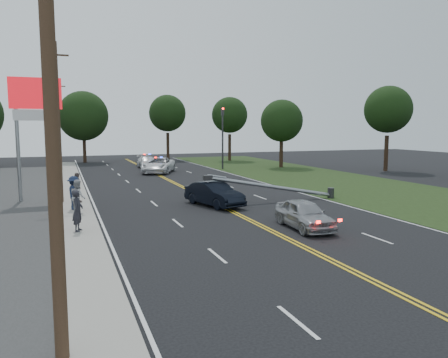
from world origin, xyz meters
name	(u,v)px	position (x,y,z in m)	size (l,w,h in m)	color
ground	(280,235)	(0.00, 0.00, 0.00)	(120.00, 120.00, 0.00)	black
sidewalk	(76,207)	(-8.40, 10.00, 0.06)	(1.80, 70.00, 0.12)	gray
grass_verge	(375,190)	(13.50, 10.00, 0.01)	(12.00, 80.00, 0.01)	black
centerline_yellow	(209,200)	(0.00, 10.00, 0.01)	(0.36, 80.00, 0.00)	gold
pylon_sign	(36,109)	(-10.50, 14.00, 6.00)	(3.20, 0.35, 8.00)	gray
traffic_signal	(223,132)	(8.30, 30.00, 4.21)	(0.28, 0.41, 7.05)	#2D2D30
fallen_streetlight	(280,187)	(4.19, 8.00, 0.92)	(9.36, 0.44, 1.91)	#2D2D30
utility_pole_near	(51,114)	(-9.20, -8.00, 5.08)	(1.60, 0.28, 10.00)	#382619
utility_pole_mid	(58,123)	(-9.20, 12.00, 5.08)	(1.60, 0.28, 10.00)	#382619
utility_pole_far	(59,125)	(-9.20, 34.00, 5.08)	(1.60, 0.28, 10.00)	#382619
tree_6	(83,116)	(-6.15, 45.25, 6.30)	(6.66, 6.66, 9.64)	black
tree_7	(167,113)	(5.72, 46.50, 6.81)	(5.38, 5.38, 9.53)	black
tree_8	(230,115)	(13.71, 41.77, 6.50)	(5.13, 5.13, 9.09)	black
tree_9	(282,121)	(15.66, 29.60, 5.55)	(5.01, 5.01, 8.07)	black
tree_13	(388,110)	(24.37, 21.58, 6.70)	(5.09, 5.09, 9.27)	black
crashed_sedan	(214,194)	(-0.36, 7.97, 0.74)	(1.56, 4.48, 1.48)	black
waiting_sedan	(304,214)	(1.71, 0.78, 0.69)	(1.63, 4.05, 1.38)	#97999F
emergency_a	(159,165)	(0.47, 28.37, 0.81)	(2.69, 5.84, 1.62)	silver
emergency_b	(147,162)	(0.33, 34.11, 0.70)	(1.96, 4.82, 1.40)	silver
bystander_a	(78,211)	(-8.48, 3.45, 1.07)	(0.69, 0.45, 1.89)	#24232A
bystander_b	(78,197)	(-8.33, 7.61, 1.06)	(0.92, 0.71, 1.89)	#A0A0A5
bystander_c	(74,193)	(-8.49, 9.04, 1.09)	(1.25, 0.72, 1.94)	#1A2542
bystander_d	(77,188)	(-8.23, 11.48, 1.06)	(1.10, 0.46, 1.88)	#5D4E4A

